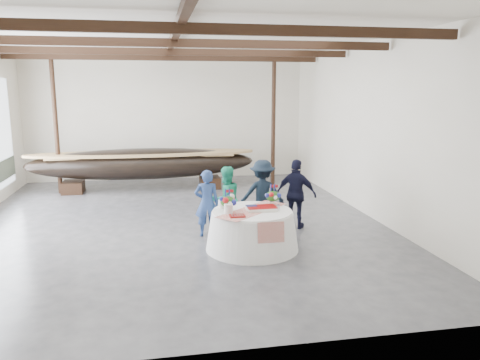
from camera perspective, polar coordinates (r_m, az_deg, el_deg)
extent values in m
cube|color=#3D3D42|center=(11.86, -7.68, -5.16)|extent=(10.00, 12.00, 0.01)
cube|color=silver|center=(17.42, -8.87, 7.52)|extent=(10.00, 0.02, 4.50)
cube|color=silver|center=(5.50, -5.14, 0.04)|extent=(10.00, 0.02, 4.50)
cube|color=silver|center=(12.68, 15.36, 5.96)|extent=(0.02, 12.00, 4.50)
cube|color=white|center=(11.45, -8.28, 17.00)|extent=(10.00, 12.00, 0.01)
cube|color=black|center=(7.95, -7.17, 17.87)|extent=(9.80, 0.12, 0.18)
cube|color=black|center=(10.44, -8.01, 16.22)|extent=(9.80, 0.12, 0.18)
cube|color=black|center=(12.92, -8.52, 15.20)|extent=(9.80, 0.12, 0.18)
cube|color=black|center=(15.42, -8.87, 14.51)|extent=(9.80, 0.12, 0.18)
cube|color=black|center=(11.44, -8.26, 16.41)|extent=(0.15, 11.76, 0.15)
cylinder|color=black|center=(15.77, -21.55, 6.52)|extent=(0.14, 0.14, 4.50)
cylinder|color=black|center=(15.98, 4.09, 7.31)|extent=(0.14, 0.14, 4.50)
cube|color=black|center=(15.97, -19.66, -0.80)|extent=(0.65, 0.83, 0.37)
cube|color=black|center=(15.85, -3.69, -0.25)|extent=(0.65, 0.83, 0.37)
ellipsoid|color=black|center=(15.63, -11.80, 1.95)|extent=(7.37, 1.47, 1.01)
cube|color=#9E7A4C|center=(15.59, -11.84, 2.95)|extent=(5.90, 0.97, 0.06)
cone|color=white|center=(9.78, 1.49, -6.16)|extent=(1.93, 1.93, 0.80)
cylinder|color=white|center=(9.67, 1.50, -3.84)|extent=(1.64, 1.64, 0.04)
cube|color=#B52212|center=(9.66, 1.50, -3.71)|extent=(1.69, 1.61, 0.01)
cube|color=white|center=(9.67, 2.62, -3.51)|extent=(0.60, 0.40, 0.07)
cylinder|color=white|center=(9.40, -1.42, -3.52)|extent=(0.18, 0.18, 0.20)
cylinder|color=white|center=(9.85, -2.15, -2.93)|extent=(0.18, 0.18, 0.17)
cube|color=#67090B|center=(9.19, -0.33, -4.41)|extent=(0.30, 0.24, 0.03)
cone|color=silver|center=(9.65, 4.66, -3.41)|extent=(0.09, 0.09, 0.12)
imported|color=navy|center=(10.56, -4.06, -2.83)|extent=(0.59, 0.42, 1.53)
imported|color=#1E9E77|center=(10.82, -1.74, -2.40)|extent=(0.91, 0.81, 1.55)
imported|color=black|center=(11.19, 2.74, -1.71)|extent=(1.15, 0.78, 1.64)
imported|color=black|center=(11.19, 6.88, -1.71)|extent=(1.03, 0.90, 1.66)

